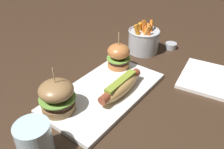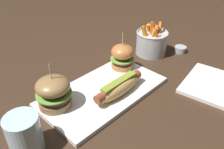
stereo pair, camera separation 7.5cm
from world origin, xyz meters
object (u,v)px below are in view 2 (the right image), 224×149
(slider_left, at_px, (54,92))
(side_plate, at_px, (218,86))
(hot_dog, at_px, (119,87))
(platter_main, at_px, (103,92))
(water_glass, at_px, (24,134))
(slider_right, at_px, (122,56))
(fries_bucket, at_px, (152,42))
(sauce_ramekin, at_px, (180,49))

(slider_left, height_order, side_plate, slider_left)
(hot_dog, relative_size, slider_left, 1.37)
(platter_main, bearing_deg, water_glass, -174.94)
(slider_left, distance_m, side_plate, 0.52)
(hot_dog, bearing_deg, slider_right, 38.27)
(hot_dog, distance_m, side_plate, 0.33)
(fries_bucket, distance_m, water_glass, 0.61)
(slider_left, relative_size, sauce_ramekin, 2.89)
(water_glass, bearing_deg, hot_dog, -4.47)
(fries_bucket, bearing_deg, platter_main, -170.58)
(slider_right, bearing_deg, hot_dog, -141.73)
(slider_right, relative_size, water_glass, 1.32)
(slider_left, bearing_deg, slider_right, 0.39)
(sauce_ramekin, bearing_deg, fries_bucket, 138.42)
(slider_right, bearing_deg, platter_main, -160.77)
(slider_right, xyz_separation_m, fries_bucket, (0.18, 0.00, -0.01))
(slider_right, relative_size, sauce_ramekin, 2.79)
(fries_bucket, bearing_deg, slider_right, -178.90)
(water_glass, bearing_deg, side_plate, -21.84)
(hot_dog, distance_m, water_glass, 0.30)
(fries_bucket, relative_size, side_plate, 0.66)
(sauce_ramekin, height_order, water_glass, water_glass)
(side_plate, distance_m, water_glass, 0.60)
(platter_main, bearing_deg, fries_bucket, 9.42)
(slider_left, relative_size, fries_bucket, 1.02)
(platter_main, xyz_separation_m, slider_right, (0.14, 0.05, 0.05))
(hot_dog, relative_size, side_plate, 0.92)
(side_plate, bearing_deg, sauce_ramekin, 58.08)
(platter_main, height_order, fries_bucket, fries_bucket)
(platter_main, height_order, hot_dog, hot_dog)
(hot_dog, bearing_deg, fries_bucket, 18.45)
(hot_dog, relative_size, sauce_ramekin, 3.95)
(platter_main, height_order, slider_right, slider_right)
(sauce_ramekin, relative_size, water_glass, 0.47)
(slider_right, xyz_separation_m, sauce_ramekin, (0.27, -0.08, -0.05))
(platter_main, relative_size, slider_right, 2.96)
(platter_main, xyz_separation_m, fries_bucket, (0.33, 0.05, 0.04))
(platter_main, height_order, side_plate, platter_main)
(slider_left, distance_m, slider_right, 0.29)
(fries_bucket, relative_size, sauce_ramekin, 2.84)
(fries_bucket, distance_m, side_plate, 0.31)
(platter_main, bearing_deg, slider_left, 161.60)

